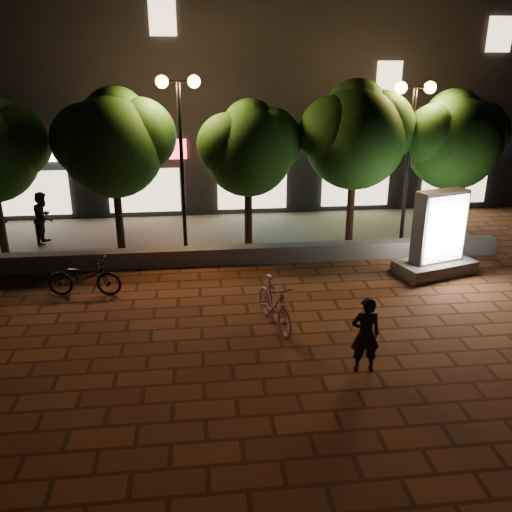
{
  "coord_description": "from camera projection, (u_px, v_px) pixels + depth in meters",
  "views": [
    {
      "loc": [
        -1.12,
        -10.97,
        5.74
      ],
      "look_at": [
        0.3,
        1.5,
        1.11
      ],
      "focal_mm": 37.99,
      "sensor_mm": 36.0,
      "label": 1
    }
  ],
  "objects": [
    {
      "name": "rider",
      "position": [
        365.0,
        335.0,
        10.29
      ],
      "size": [
        0.59,
        0.41,
        1.55
      ],
      "primitive_type": "imported",
      "rotation": [
        0.0,
        0.0,
        3.08
      ],
      "color": "black",
      "rests_on": "ground"
    },
    {
      "name": "tree_right",
      "position": [
        356.0,
        132.0,
        16.6
      ],
      "size": [
        3.72,
        3.1,
        5.07
      ],
      "color": "black",
      "rests_on": "sidewalk"
    },
    {
      "name": "ground",
      "position": [
        250.0,
        325.0,
        12.34
      ],
      "size": [
        80.0,
        80.0,
        0.0
      ],
      "primitive_type": "plane",
      "color": "brown",
      "rests_on": "ground"
    },
    {
      "name": "sidewalk",
      "position": [
        231.0,
        235.0,
        18.38
      ],
      "size": [
        16.0,
        5.0,
        0.08
      ],
      "primitive_type": "cube",
      "color": "#615E5A",
      "rests_on": "ground"
    },
    {
      "name": "tree_left",
      "position": [
        114.0,
        140.0,
        15.87
      ],
      "size": [
        3.6,
        3.0,
        4.89
      ],
      "color": "black",
      "rests_on": "sidewalk"
    },
    {
      "name": "street_lamp_left",
      "position": [
        180.0,
        120.0,
        15.63
      ],
      "size": [
        1.26,
        0.36,
        5.18
      ],
      "color": "black",
      "rests_on": "sidewalk"
    },
    {
      "name": "scooter_parked",
      "position": [
        84.0,
        277.0,
        13.71
      ],
      "size": [
        1.94,
        0.87,
        0.98
      ],
      "primitive_type": "imported",
      "rotation": [
        0.0,
        0.0,
        1.45
      ],
      "color": "black",
      "rests_on": "ground"
    },
    {
      "name": "retaining_wall",
      "position": [
        236.0,
        255.0,
        15.98
      ],
      "size": [
        16.0,
        0.45,
        0.5
      ],
      "primitive_type": "cube",
      "color": "#615E5A",
      "rests_on": "ground"
    },
    {
      "name": "pedestrian",
      "position": [
        44.0,
        218.0,
        17.26
      ],
      "size": [
        0.72,
        0.88,
        1.68
      ],
      "primitive_type": "imported",
      "rotation": [
        0.0,
        0.0,
        1.46
      ],
      "color": "black",
      "rests_on": "sidewalk"
    },
    {
      "name": "street_lamp_right",
      "position": [
        412.0,
        121.0,
        16.42
      ],
      "size": [
        1.26,
        0.36,
        4.98
      ],
      "color": "black",
      "rests_on": "sidewalk"
    },
    {
      "name": "ad_kiosk",
      "position": [
        437.0,
        241.0,
        14.94
      ],
      "size": [
        2.42,
        1.7,
        2.38
      ],
      "color": "#615E5A",
      "rests_on": "ground"
    },
    {
      "name": "tree_mid",
      "position": [
        249.0,
        146.0,
        16.37
      ],
      "size": [
        3.24,
        2.7,
        4.5
      ],
      "color": "black",
      "rests_on": "sidewalk"
    },
    {
      "name": "scooter_pink",
      "position": [
        274.0,
        304.0,
        12.07
      ],
      "size": [
        0.97,
        1.95,
        1.13
      ],
      "primitive_type": "imported",
      "rotation": [
        0.0,
        0.0,
        0.25
      ],
      "color": "#BE7898",
      "rests_on": "ground"
    },
    {
      "name": "building_block",
      "position": [
        218.0,
        76.0,
        22.72
      ],
      "size": [
        28.0,
        8.12,
        11.3
      ],
      "color": "black",
      "rests_on": "ground"
    },
    {
      "name": "tree_far_right",
      "position": [
        455.0,
        137.0,
        17.01
      ],
      "size": [
        3.48,
        2.9,
        4.76
      ],
      "color": "black",
      "rests_on": "sidewalk"
    }
  ]
}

